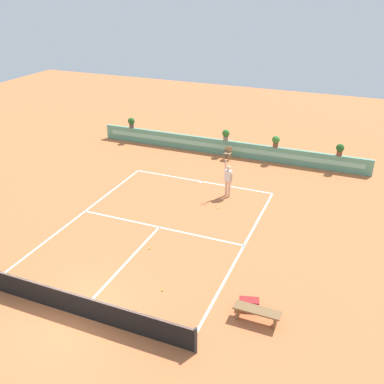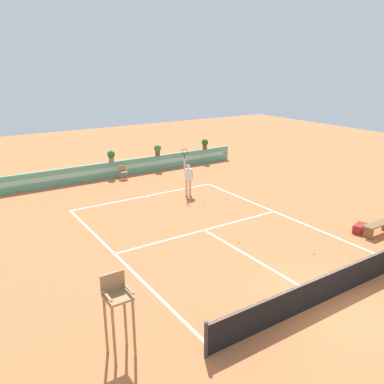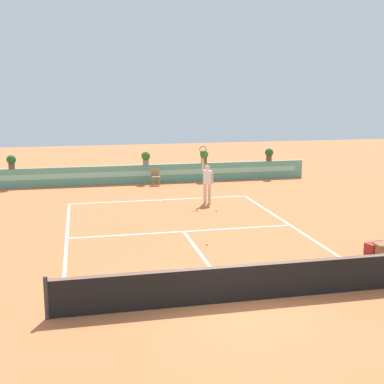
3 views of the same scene
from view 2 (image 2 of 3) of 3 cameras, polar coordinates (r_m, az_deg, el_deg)
ground_plane at (r=16.88m, az=2.54°, el=-5.92°), size 60.00×60.00×0.00m
court_lines at (r=17.42m, az=1.16°, el=-5.11°), size 8.32×11.94×0.01m
net at (r=12.81m, az=18.79°, el=-12.61°), size 8.92×0.10×1.00m
back_wall_barrier at (r=25.42m, az=-11.22°, el=3.18°), size 18.00×0.21×1.00m
umpire_chair at (r=9.96m, az=-10.63°, el=-15.78°), size 0.60×0.60×2.14m
ball_kid_chair at (r=24.90m, az=-9.85°, el=2.90°), size 0.44×0.44×0.85m
bench_courtside at (r=18.33m, az=25.10°, el=-4.44°), size 1.60×0.44×0.51m
gear_bag at (r=18.33m, az=22.85°, el=-4.80°), size 0.77×0.53×0.36m
tennis_player at (r=21.23m, az=-0.56°, el=2.15°), size 0.60×0.32×2.58m
tennis_ball_near_baseline at (r=16.11m, az=6.70°, el=-7.12°), size 0.07×0.07×0.07m
tennis_ball_mid_court at (r=20.31m, az=1.84°, el=-1.60°), size 0.07×0.07×0.07m
tennis_ball_by_sideline at (r=15.79m, az=17.03°, el=-8.38°), size 0.07×0.07×0.07m
potted_plant_far_right at (r=28.48m, az=1.85°, el=6.97°), size 0.48×0.48×0.72m
potted_plant_right at (r=26.52m, az=-4.96°, el=6.10°), size 0.48×0.48×0.72m
potted_plant_centre at (r=25.18m, az=-11.50°, el=5.17°), size 0.48×0.48×0.72m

